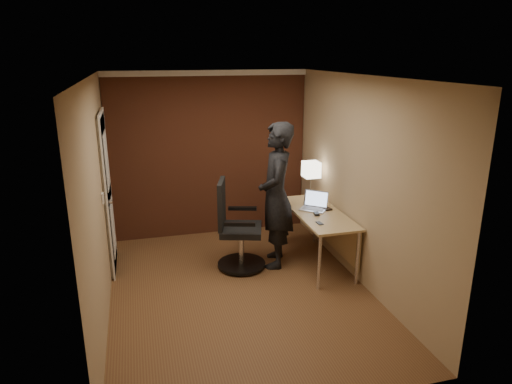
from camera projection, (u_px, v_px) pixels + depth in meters
room at (195, 154)px, 6.44m from camera, size 4.00×4.00×4.00m
desk at (323, 220)px, 6.06m from camera, size 0.60×1.50×0.73m
desk_lamp at (311, 170)px, 6.46m from camera, size 0.22×0.22×0.54m
laptop at (314, 204)px, 6.11m from camera, size 0.42×0.41×0.23m
mouse at (316, 214)px, 5.88m from camera, size 0.08×0.11×0.03m
phone at (320, 223)px, 5.59m from camera, size 0.07×0.12×0.01m
wallet at (327, 209)px, 6.08m from camera, size 0.11×0.13×0.02m
office_chair at (236, 231)px, 5.94m from camera, size 0.66×0.73×1.17m
person at (276, 196)px, 5.92m from camera, size 0.64×0.80×1.92m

